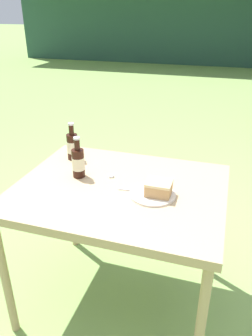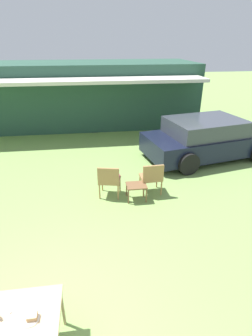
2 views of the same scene
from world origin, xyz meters
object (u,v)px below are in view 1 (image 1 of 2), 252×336
(cola_bottle_near, at_px, (78,162))
(cake_on_plate, at_px, (156,190))
(patio_table, at_px, (120,198))
(cola_bottle_far, at_px, (72,146))

(cola_bottle_near, bearing_deg, cake_on_plate, -9.72)
(patio_table, relative_size, cola_bottle_far, 4.70)
(patio_table, xyz_separation_m, cola_bottle_near, (-0.22, 0.04, 0.14))
(patio_table, height_order, cola_bottle_near, cola_bottle_near)
(cola_bottle_far, bearing_deg, cake_on_plate, -25.73)
(cake_on_plate, xyz_separation_m, cola_bottle_far, (-0.53, 0.25, 0.05))
(cola_bottle_near, relative_size, cola_bottle_far, 1.00)
(patio_table, xyz_separation_m, cake_on_plate, (0.18, -0.03, 0.09))
(cola_bottle_near, bearing_deg, cola_bottle_far, 123.12)
(patio_table, bearing_deg, cola_bottle_far, 147.05)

